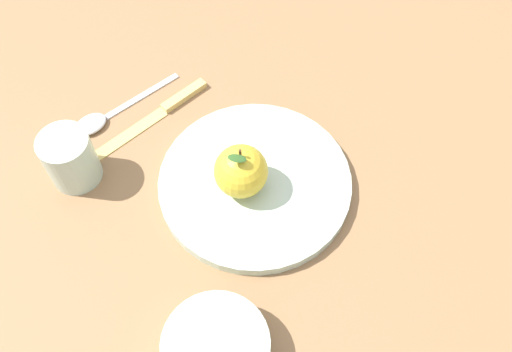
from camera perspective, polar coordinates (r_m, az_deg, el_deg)
ground_plane at (r=0.75m, az=-2.31°, el=-0.36°), size 2.40×2.40×0.00m
dinner_plate at (r=0.74m, az=-0.00°, el=-0.41°), size 0.26×0.26×0.02m
apple at (r=0.70m, az=-1.56°, el=0.50°), size 0.07×0.07×0.08m
side_bowl at (r=0.64m, az=-4.10°, el=-17.10°), size 0.12×0.12×0.04m
cup at (r=0.76m, az=-18.58°, el=1.86°), size 0.07×0.07×0.08m
knife at (r=0.83m, az=-9.66°, el=6.54°), size 0.18×0.10×0.01m
spoon at (r=0.84m, az=-15.44°, el=5.79°), size 0.16×0.11×0.01m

